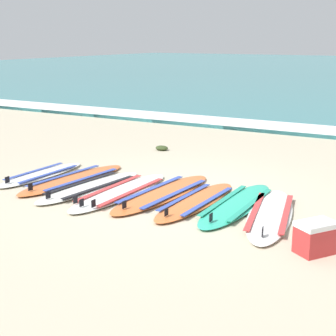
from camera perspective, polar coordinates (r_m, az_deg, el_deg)
name	(u,v)px	position (r m, az deg, el deg)	size (l,w,h in m)	color
ground_plane	(176,196)	(8.04, 0.86, -3.13)	(80.00, 80.00, 0.00)	#C1B599
wave_foam_strip	(293,129)	(14.06, 13.93, 4.29)	(80.00, 1.38, 0.11)	white
surfboard_0	(42,174)	(9.43, -14.03, -0.70)	(0.57, 2.04, 0.18)	white
surfboard_1	(73,179)	(8.98, -10.59, -1.25)	(0.84, 2.47, 0.18)	orange
surfboard_2	(90,187)	(8.48, -8.72, -2.11)	(0.84, 2.36, 0.18)	silver
surfboard_3	(121,192)	(8.16, -5.35, -2.68)	(0.67, 2.47, 0.18)	white
surfboard_4	(163,193)	(8.04, -0.57, -2.87)	(0.81, 2.57, 0.18)	orange
surfboard_5	(196,201)	(7.67, 3.20, -3.74)	(0.63, 2.24, 0.18)	orange
surfboard_6	(237,204)	(7.58, 7.75, -4.08)	(0.60, 2.37, 0.18)	#2DB793
surfboard_7	(270,214)	(7.25, 11.44, -5.11)	(1.09, 2.45, 0.18)	white
cooler_box	(316,237)	(6.15, 16.30, -7.49)	(0.52, 0.55, 0.38)	red
seaweed_clump_near_shoreline	(162,148)	(11.28, -0.71, 2.27)	(0.29, 0.23, 0.10)	#384723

